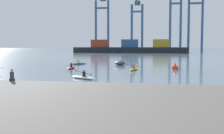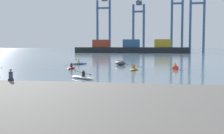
{
  "view_description": "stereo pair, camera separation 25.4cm",
  "coord_description": "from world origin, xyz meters",
  "px_view_note": "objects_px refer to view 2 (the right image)",
  "views": [
    {
      "loc": [
        5.51,
        -23.02,
        3.28
      ],
      "look_at": [
        -0.83,
        12.64,
        0.6
      ],
      "focal_mm": 45.62,
      "sensor_mm": 36.0,
      "label": 1
    },
    {
      "loc": [
        5.76,
        -22.98,
        3.28
      ],
      "look_at": [
        -0.83,
        12.64,
        0.6
      ],
      "focal_mm": 45.62,
      "sensor_mm": 36.0,
      "label": 2
    }
  ],
  "objects_px": {
    "channel_buoy": "(175,67)",
    "kayak_blue": "(79,63)",
    "kayak_red": "(72,67)",
    "capsized_dinghy": "(120,63)",
    "gantry_crane_west_mid": "(138,20)",
    "gantry_crane_east": "(197,13)",
    "container_barge": "(131,48)",
    "gantry_crane_east_mid": "(177,15)",
    "seated_onlooker": "(11,76)",
    "kayak_yellow": "(134,69)",
    "gantry_crane_west": "(103,17)",
    "kayak_white": "(83,77)"
  },
  "relations": [
    {
      "from": "gantry_crane_west_mid",
      "to": "capsized_dinghy",
      "type": "height_order",
      "value": "gantry_crane_west_mid"
    },
    {
      "from": "container_barge",
      "to": "kayak_yellow",
      "type": "height_order",
      "value": "container_barge"
    },
    {
      "from": "gantry_crane_east_mid",
      "to": "kayak_white",
      "type": "bearing_deg",
      "value": -96.6
    },
    {
      "from": "gantry_crane_west",
      "to": "capsized_dinghy",
      "type": "xyz_separation_m",
      "value": [
        25.11,
        -102.44,
        -18.33
      ]
    },
    {
      "from": "container_barge",
      "to": "gantry_crane_east",
      "type": "relative_size",
      "value": 1.38
    },
    {
      "from": "kayak_yellow",
      "to": "kayak_blue",
      "type": "xyz_separation_m",
      "value": [
        -10.95,
        10.27,
        -0.0
      ]
    },
    {
      "from": "kayak_yellow",
      "to": "kayak_red",
      "type": "height_order",
      "value": "same"
    },
    {
      "from": "gantry_crane_west",
      "to": "kayak_red",
      "type": "relative_size",
      "value": 11.1
    },
    {
      "from": "kayak_yellow",
      "to": "container_barge",
      "type": "bearing_deg",
      "value": 96.79
    },
    {
      "from": "container_barge",
      "to": "gantry_crane_east_mid",
      "type": "relative_size",
      "value": 1.46
    },
    {
      "from": "gantry_crane_east_mid",
      "to": "kayak_yellow",
      "type": "bearing_deg",
      "value": -95.22
    },
    {
      "from": "container_barge",
      "to": "kayak_white",
      "type": "relative_size",
      "value": 17.17
    },
    {
      "from": "gantry_crane_east_mid",
      "to": "kayak_white",
      "type": "relative_size",
      "value": 11.78
    },
    {
      "from": "kayak_yellow",
      "to": "gantry_crane_east",
      "type": "bearing_deg",
      "value": 79.61
    },
    {
      "from": "kayak_red",
      "to": "channel_buoy",
      "type": "bearing_deg",
      "value": 4.72
    },
    {
      "from": "gantry_crane_west",
      "to": "kayak_blue",
      "type": "xyz_separation_m",
      "value": [
        17.57,
        -101.72,
        -18.51
      ]
    },
    {
      "from": "gantry_crane_west",
      "to": "kayak_yellow",
      "type": "bearing_deg",
      "value": -75.71
    },
    {
      "from": "gantry_crane_west_mid",
      "to": "gantry_crane_east_mid",
      "type": "height_order",
      "value": "gantry_crane_east_mid"
    },
    {
      "from": "kayak_yellow",
      "to": "kayak_white",
      "type": "height_order",
      "value": "same"
    },
    {
      "from": "gantry_crane_west",
      "to": "kayak_blue",
      "type": "distance_m",
      "value": 104.87
    },
    {
      "from": "gantry_crane_east",
      "to": "kayak_red",
      "type": "bearing_deg",
      "value": -105.23
    },
    {
      "from": "gantry_crane_east",
      "to": "kayak_blue",
      "type": "height_order",
      "value": "gantry_crane_east"
    },
    {
      "from": "gantry_crane_east",
      "to": "channel_buoy",
      "type": "relative_size",
      "value": 39.63
    },
    {
      "from": "container_barge",
      "to": "capsized_dinghy",
      "type": "bearing_deg",
      "value": -84.63
    },
    {
      "from": "gantry_crane_east",
      "to": "kayak_blue",
      "type": "relative_size",
      "value": 13.7
    },
    {
      "from": "capsized_dinghy",
      "to": "kayak_blue",
      "type": "distance_m",
      "value": 7.58
    },
    {
      "from": "container_barge",
      "to": "kayak_yellow",
      "type": "relative_size",
      "value": 15.83
    },
    {
      "from": "gantry_crane_west",
      "to": "seated_onlooker",
      "type": "distance_m",
      "value": 134.01
    },
    {
      "from": "gantry_crane_east_mid",
      "to": "seated_onlooker",
      "type": "distance_m",
      "value": 130.7
    },
    {
      "from": "gantry_crane_west_mid",
      "to": "gantry_crane_east",
      "type": "xyz_separation_m",
      "value": [
        28.87,
        -2.61,
        2.46
      ]
    },
    {
      "from": "kayak_blue",
      "to": "kayak_white",
      "type": "bearing_deg",
      "value": -71.94
    },
    {
      "from": "capsized_dinghy",
      "to": "kayak_red",
      "type": "relative_size",
      "value": 0.78
    },
    {
      "from": "container_barge",
      "to": "kayak_red",
      "type": "relative_size",
      "value": 15.98
    },
    {
      "from": "channel_buoy",
      "to": "kayak_yellow",
      "type": "distance_m",
      "value": 5.93
    },
    {
      "from": "gantry_crane_east",
      "to": "seated_onlooker",
      "type": "distance_m",
      "value": 129.38
    },
    {
      "from": "kayak_white",
      "to": "kayak_red",
      "type": "relative_size",
      "value": 0.93
    },
    {
      "from": "container_barge",
      "to": "kayak_blue",
      "type": "xyz_separation_m",
      "value": [
        0.96,
        -89.75,
        -2.1
      ]
    },
    {
      "from": "capsized_dinghy",
      "to": "seated_onlooker",
      "type": "bearing_deg",
      "value": -97.5
    },
    {
      "from": "kayak_yellow",
      "to": "kayak_red",
      "type": "distance_m",
      "value": 9.23
    },
    {
      "from": "channel_buoy",
      "to": "kayak_blue",
      "type": "distance_m",
      "value": 18.41
    },
    {
      "from": "seated_onlooker",
      "to": "kayak_yellow",
      "type": "bearing_deg",
      "value": 69.42
    },
    {
      "from": "gantry_crane_east_mid",
      "to": "kayak_blue",
      "type": "bearing_deg",
      "value": -101.94
    },
    {
      "from": "kayak_yellow",
      "to": "seated_onlooker",
      "type": "height_order",
      "value": "seated_onlooker"
    },
    {
      "from": "gantry_crane_east_mid",
      "to": "container_barge",
      "type": "bearing_deg",
      "value": -157.26
    },
    {
      "from": "gantry_crane_west",
      "to": "kayak_blue",
      "type": "relative_size",
      "value": 13.12
    },
    {
      "from": "gantry_crane_west_mid",
      "to": "kayak_blue",
      "type": "relative_size",
      "value": 11.37
    },
    {
      "from": "channel_buoy",
      "to": "gantry_crane_west_mid",
      "type": "bearing_deg",
      "value": 97.97
    },
    {
      "from": "gantry_crane_east",
      "to": "gantry_crane_east_mid",
      "type": "bearing_deg",
      "value": 162.25
    },
    {
      "from": "gantry_crane_east",
      "to": "kayak_yellow",
      "type": "xyz_separation_m",
      "value": [
        -19.47,
        -106.16,
        -19.1
      ]
    },
    {
      "from": "gantry_crane_west",
      "to": "gantry_crane_east_mid",
      "type": "height_order",
      "value": "gantry_crane_west"
    }
  ]
}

